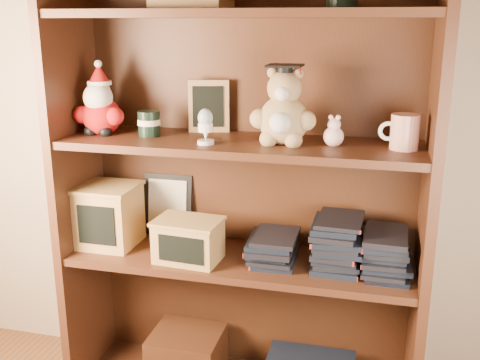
% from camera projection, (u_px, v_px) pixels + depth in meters
% --- Properties ---
extents(bookcase, '(1.20, 0.35, 1.60)m').
position_uv_depth(bookcase, '(243.00, 188.00, 1.88)').
color(bookcase, '#432213').
rests_on(bookcase, ground).
extents(shelf_lower, '(1.14, 0.33, 0.02)m').
position_uv_depth(shelf_lower, '(240.00, 260.00, 1.89)').
color(shelf_lower, '#432213').
rests_on(shelf_lower, ground).
extents(shelf_upper, '(1.14, 0.33, 0.02)m').
position_uv_depth(shelf_upper, '(240.00, 145.00, 1.78)').
color(shelf_upper, '#432213').
rests_on(shelf_upper, ground).
extents(santa_plush, '(0.18, 0.13, 0.25)m').
position_uv_depth(santa_plush, '(100.00, 107.00, 1.86)').
color(santa_plush, '#A50F0F').
rests_on(santa_plush, shelf_upper).
extents(teachers_tin, '(0.07, 0.07, 0.08)m').
position_uv_depth(teachers_tin, '(149.00, 123.00, 1.84)').
color(teachers_tin, black).
rests_on(teachers_tin, shelf_upper).
extents(chalkboard_plaque, '(0.14, 0.09, 0.18)m').
position_uv_depth(chalkboard_plaque, '(209.00, 107.00, 1.90)').
color(chalkboard_plaque, '#9E7547').
rests_on(chalkboard_plaque, shelf_upper).
extents(egg_cup, '(0.05, 0.05, 0.11)m').
position_uv_depth(egg_cup, '(205.00, 125.00, 1.72)').
color(egg_cup, white).
rests_on(egg_cup, shelf_upper).
extents(grad_teddy_bear, '(0.20, 0.18, 0.25)m').
position_uv_depth(grad_teddy_bear, '(283.00, 113.00, 1.71)').
color(grad_teddy_bear, tan).
rests_on(grad_teddy_bear, shelf_upper).
extents(pink_figurine, '(0.06, 0.06, 0.10)m').
position_uv_depth(pink_figurine, '(334.00, 134.00, 1.70)').
color(pink_figurine, beige).
rests_on(pink_figurine, shelf_upper).
extents(teacher_mug, '(0.12, 0.08, 0.10)m').
position_uv_depth(teacher_mug, '(404.00, 132.00, 1.65)').
color(teacher_mug, silver).
rests_on(teacher_mug, shelf_upper).
extents(certificate_frame, '(0.18, 0.05, 0.23)m').
position_uv_depth(certificate_frame, '(168.00, 205.00, 2.06)').
color(certificate_frame, black).
rests_on(certificate_frame, shelf_lower).
extents(treats_box, '(0.20, 0.20, 0.22)m').
position_uv_depth(treats_box, '(109.00, 215.00, 1.97)').
color(treats_box, '#B28849').
rests_on(treats_box, shelf_lower).
extents(pencils_box, '(0.23, 0.17, 0.14)m').
position_uv_depth(pencils_box, '(188.00, 240.00, 1.85)').
color(pencils_box, '#B28849').
rests_on(pencils_box, shelf_lower).
extents(book_stack_left, '(0.14, 0.20, 0.10)m').
position_uv_depth(book_stack_left, '(274.00, 247.00, 1.85)').
color(book_stack_left, black).
rests_on(book_stack_left, shelf_lower).
extents(book_stack_mid, '(0.14, 0.20, 0.16)m').
position_uv_depth(book_stack_mid, '(335.00, 244.00, 1.79)').
color(book_stack_mid, black).
rests_on(book_stack_mid, shelf_lower).
extents(book_stack_right, '(0.14, 0.20, 0.13)m').
position_uv_depth(book_stack_right, '(385.00, 253.00, 1.76)').
color(book_stack_right, black).
rests_on(book_stack_right, shelf_lower).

